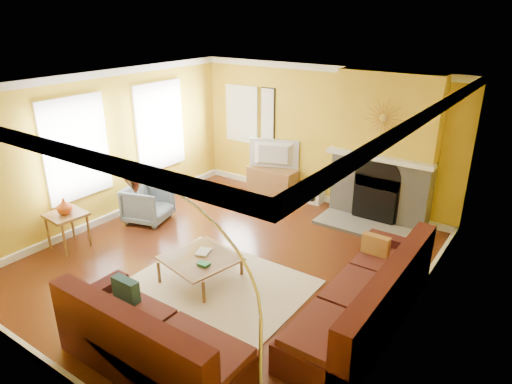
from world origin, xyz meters
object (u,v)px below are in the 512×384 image
Objects in this scene: coffee_table at (201,268)px; sectional_sofa at (265,282)px; armchair at (148,204)px; side_table at (68,231)px; arc_lamp at (203,314)px; media_console at (273,181)px.

sectional_sofa is at bearing -5.56° from coffee_table.
armchair is (-3.29, 1.07, -0.11)m from sectional_sofa.
side_table is 0.27× the size of arc_lamp.
sectional_sofa is 1.68× the size of arc_lamp.
side_table reaches higher than media_console.
media_console is 1.37× the size of armchair.
arc_lamp is (1.61, -1.73, 0.96)m from coffee_table.
media_console is 0.45× the size of arc_lamp.
armchair is at bearing 162.00° from sectional_sofa.
media_console is at bearing 116.66° from arc_lamp.
arc_lamp is at bearing -142.06° from armchair.
coffee_table is 2.31m from armchair.
coffee_table is 3.51m from media_console.
side_table is (-0.29, -1.46, -0.04)m from armchair.
media_console is at bearing 69.65° from side_table.
arc_lamp reaches higher than sectional_sofa.
arc_lamp is (0.42, -1.62, 0.69)m from sectional_sofa.
side_table is at bearing -168.00° from coffee_table.
armchair reaches higher than side_table.
side_table is at bearing -173.72° from sectional_sofa.
arc_lamp is (2.56, -5.11, 0.86)m from media_console.
side_table is at bearing -110.35° from media_console.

